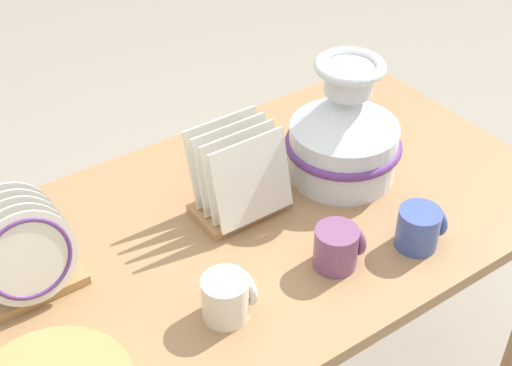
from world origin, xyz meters
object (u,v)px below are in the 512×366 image
(ceramic_vase, at_px, (344,131))
(mug_cobalt_glaze, at_px, (420,227))
(mug_plum_glaze, at_px, (338,247))
(dish_rack_square_plates, at_px, (239,182))
(dish_rack_round_plates, at_px, (23,256))
(mug_cream_glaze, at_px, (227,297))

(ceramic_vase, relative_size, mug_cobalt_glaze, 3.06)
(mug_plum_glaze, bearing_deg, dish_rack_square_plates, 104.89)
(ceramic_vase, height_order, dish_rack_square_plates, ceramic_vase)
(dish_rack_round_plates, bearing_deg, mug_cream_glaze, -44.02)
(dish_rack_round_plates, relative_size, mug_cobalt_glaze, 2.14)
(dish_rack_round_plates, height_order, mug_plum_glaze, dish_rack_round_plates)
(mug_plum_glaze, bearing_deg, ceramic_vase, 48.24)
(ceramic_vase, height_order, dish_rack_round_plates, ceramic_vase)
(dish_rack_square_plates, bearing_deg, mug_cream_glaze, -127.86)
(dish_rack_square_plates, distance_m, mug_cream_glaze, 0.33)
(mug_cobalt_glaze, xyz_separation_m, mug_cream_glaze, (-0.46, 0.07, 0.00))
(ceramic_vase, height_order, mug_cream_glaze, ceramic_vase)
(dish_rack_round_plates, distance_m, mug_cream_glaze, 0.42)
(mug_plum_glaze, bearing_deg, dish_rack_round_plates, 152.08)
(mug_cobalt_glaze, bearing_deg, mug_cream_glaze, 171.51)
(dish_rack_round_plates, distance_m, dish_rack_square_plates, 0.50)
(dish_rack_square_plates, distance_m, mug_cobalt_glaze, 0.42)
(mug_cobalt_glaze, height_order, mug_plum_glaze, same)
(mug_cobalt_glaze, xyz_separation_m, mug_plum_glaze, (-0.19, 0.06, 0.00))
(mug_plum_glaze, bearing_deg, mug_cobalt_glaze, -16.43)
(mug_cream_glaze, distance_m, mug_plum_glaze, 0.27)
(dish_rack_square_plates, bearing_deg, ceramic_vase, -5.41)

